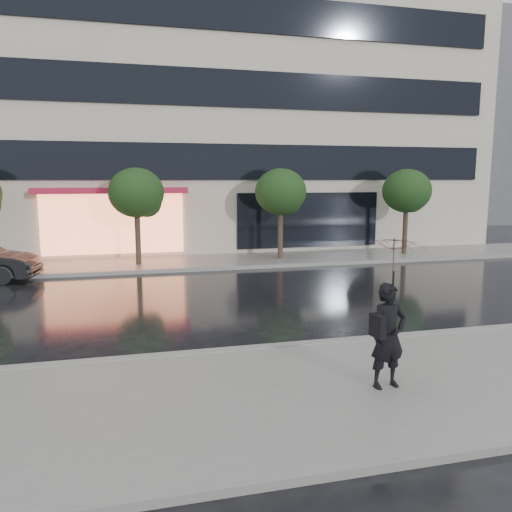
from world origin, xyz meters
name	(u,v)px	position (x,y,z in m)	size (l,w,h in m)	color
ground	(280,335)	(0.00, 0.00, 0.00)	(120.00, 120.00, 0.00)	black
sidewalk_near	(337,391)	(0.00, -3.25, 0.06)	(60.00, 4.50, 0.12)	slate
sidewalk_far	(211,261)	(0.00, 10.25, 0.06)	(60.00, 3.50, 0.12)	slate
curb_near	(294,346)	(0.00, -1.00, 0.07)	(60.00, 0.25, 0.14)	gray
curb_far	(218,268)	(0.00, 8.50, 0.07)	(60.00, 0.25, 0.14)	gray
office_building	(187,78)	(0.00, 17.97, 9.00)	(30.00, 12.76, 18.00)	#B3A998
bg_building_right	(475,127)	(26.00, 28.00, 8.00)	(12.00, 12.00, 16.00)	#4C4C54
tree_mid_west	(138,195)	(-2.94, 10.03, 2.92)	(2.20, 2.20, 3.99)	#33261C
tree_mid_east	(282,194)	(3.06, 10.03, 2.92)	(2.20, 2.20, 3.99)	#33261C
tree_far_east	(408,193)	(9.06, 10.03, 2.92)	(2.20, 2.20, 3.99)	#33261C
pedestrian_with_umbrella	(392,289)	(0.85, -3.41, 1.79)	(1.14, 1.16, 2.52)	black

